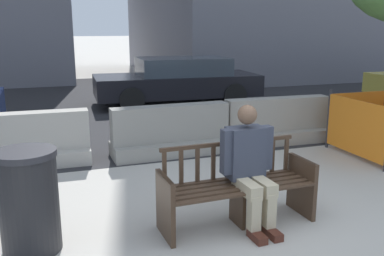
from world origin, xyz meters
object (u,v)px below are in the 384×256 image
at_px(street_bench, 237,189).
at_px(car_sedan_far, 178,80).
at_px(seated_person, 249,164).
at_px(jersey_barrier_centre, 171,134).
at_px(trash_bin, 29,201).
at_px(jersey_barrier_left, 23,145).
at_px(jersey_barrier_right, 277,124).

height_order(street_bench, car_sedan_far, car_sedan_far).
xyz_separation_m(street_bench, car_sedan_far, (1.65, 7.36, 0.27)).
xyz_separation_m(seated_person, jersey_barrier_centre, (-0.04, 2.83, -0.35)).
height_order(street_bench, trash_bin, trash_bin).
relative_size(jersey_barrier_left, car_sedan_far, 0.44).
distance_m(street_bench, jersey_barrier_centre, 2.77).
height_order(jersey_barrier_centre, jersey_barrier_left, same).
bearing_deg(jersey_barrier_right, jersey_barrier_centre, -177.40).
distance_m(street_bench, car_sedan_far, 7.55).
bearing_deg(jersey_barrier_left, jersey_barrier_right, -0.61).
bearing_deg(jersey_barrier_left, car_sedan_far, 48.66).
height_order(jersey_barrier_right, car_sedan_far, car_sedan_far).
bearing_deg(jersey_barrier_right, trash_bin, -147.33).
distance_m(car_sedan_far, trash_bin, 8.16).
bearing_deg(car_sedan_far, trash_bin, -117.46).
relative_size(seated_person, car_sedan_far, 0.29).
bearing_deg(jersey_barrier_right, street_bench, -127.08).
relative_size(jersey_barrier_right, trash_bin, 2.02).
bearing_deg(trash_bin, jersey_barrier_left, 93.12).
xyz_separation_m(seated_person, car_sedan_far, (1.54, 7.41, -0.02)).
bearing_deg(jersey_barrier_centre, jersey_barrier_right, 2.60).
distance_m(jersey_barrier_right, car_sedan_far, 4.53).
bearing_deg(street_bench, jersey_barrier_centre, 88.42).
bearing_deg(jersey_barrier_left, seated_person, -51.33).
distance_m(street_bench, seated_person, 0.32).
relative_size(street_bench, car_sedan_far, 0.37).
bearing_deg(car_sedan_far, jersey_barrier_right, -83.45).
xyz_separation_m(street_bench, seated_person, (0.12, -0.05, 0.29)).
xyz_separation_m(car_sedan_far, trash_bin, (-3.76, -7.23, -0.16)).
relative_size(seated_person, jersey_barrier_right, 0.65).
height_order(jersey_barrier_centre, jersey_barrier_right, same).
distance_m(jersey_barrier_left, car_sedan_far, 5.93).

